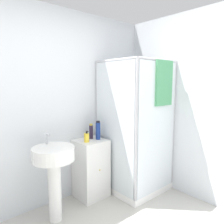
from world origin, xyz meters
name	(u,v)px	position (x,y,z in m)	size (l,w,h in m)	color
wall_back	(37,109)	(0.00, 1.70, 1.25)	(6.40, 0.06, 2.50)	silver
shower_enclosure	(136,155)	(1.21, 1.19, 0.53)	(0.81, 0.84, 1.87)	white
vanity_cabinet	(91,168)	(0.62, 1.47, 0.40)	(0.39, 0.40, 0.80)	silver
sink	(54,166)	(0.00, 1.31, 0.65)	(0.46, 0.46, 1.00)	white
soap_dispenser	(87,138)	(0.53, 1.43, 0.86)	(0.07, 0.07, 0.15)	yellow
shampoo_bottle_tall_black	(91,131)	(0.67, 1.53, 0.90)	(0.05, 0.05, 0.21)	#281E33
shampoo_bottle_blue	(98,130)	(0.72, 1.44, 0.92)	(0.06, 0.06, 0.26)	navy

